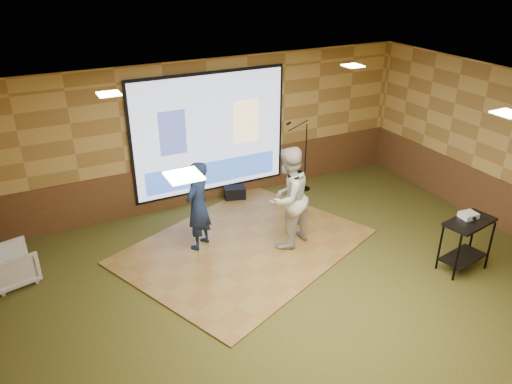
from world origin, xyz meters
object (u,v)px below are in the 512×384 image
projector (468,215)px  player_right (288,198)px  player_left (198,206)px  dance_floor (245,246)px  projector_screen (210,135)px  duffel_bag (235,193)px  mic_stand (303,169)px  banquet_chair (13,265)px  av_table (467,236)px

projector → player_right: bearing=144.7°
player_left → dance_floor: bearing=115.7°
projector_screen → duffel_bag: projector_screen is taller
player_right → mic_stand: bearing=-151.4°
projector_screen → player_left: (-0.94, -1.68, -0.63)m
player_left → banquet_chair: (-3.06, 0.36, -0.53)m
av_table → mic_stand: size_ratio=0.56×
av_table → duffel_bag: bearing=119.5°
dance_floor → player_left: bearing=153.2°
projector_screen → duffel_bag: (0.43, -0.19, -1.34)m
player_left → projector: size_ratio=6.16×
player_right → av_table: bearing=115.6°
player_right → mic_stand: (1.49, 1.89, -0.47)m
projector_screen → av_table: size_ratio=3.58×
mic_stand → duffel_bag: 1.61m
player_left → player_right: (1.44, -0.64, 0.12)m
av_table → mic_stand: 3.95m
player_left → av_table: 4.54m
dance_floor → duffel_bag: 1.97m
dance_floor → mic_stand: 2.77m
dance_floor → projector: bearing=-35.7°
banquet_chair → duffel_bag: banquet_chair is taller
projector_screen → av_table: 5.18m
dance_floor → projector: (3.02, -2.17, 0.96)m
dance_floor → duffel_bag: bearing=70.7°
projector_screen → duffel_bag: bearing=-23.3°
projector_screen → player_right: (0.50, -2.33, -0.51)m
projector → dance_floor: bearing=148.3°
player_left → duffel_bag: bearing=-170.2°
dance_floor → projector: 3.84m
player_left → projector: player_left is taller
dance_floor → av_table: av_table is taller
player_right → banquet_chair: size_ratio=2.72×
dance_floor → player_right: player_right is taller
player_left → av_table: player_left is taller
player_left → player_right: bearing=118.3°
av_table → player_right: bearing=138.8°
mic_stand → duffel_bag: bearing=179.7°
player_left → banquet_chair: bearing=-44.3°
projector → banquet_chair: (-6.81, 2.90, -0.66)m
projector_screen → banquet_chair: (-4.00, -1.32, -1.16)m
projector → banquet_chair: projector is taller
duffel_bag → projector: bearing=-59.5°
dance_floor → player_right: size_ratio=2.20×
player_right → player_left: bearing=-47.3°
dance_floor → player_right: bearing=-21.4°
banquet_chair → projector: bearing=-126.3°
player_right → duffel_bag: 2.29m
mic_stand → projector: bearing=-68.9°
player_left → mic_stand: size_ratio=0.99×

